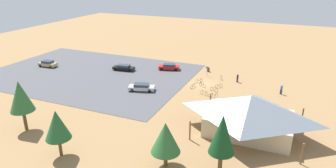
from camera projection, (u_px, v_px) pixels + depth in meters
The scene contains 23 objects.
ground at pixel (202, 84), 58.03m from camera, with size 160.00×160.00×0.00m, color #937047.
parking_lot_asphalt at pixel (90, 73), 64.00m from camera, with size 42.46×30.15×0.05m, color #4C4C51.
bike_pavilion at pixel (250, 112), 39.56m from camera, with size 13.75×10.22×5.48m.
trash_bin at pixel (208, 70), 65.02m from camera, with size 0.60×0.60×0.90m, color brown.
lot_sign at pixel (207, 70), 61.71m from camera, with size 0.56×0.08×2.20m.
pine_far_east at pixel (57, 125), 34.11m from camera, with size 2.99×2.99×5.93m.
pine_far_west at pixel (222, 135), 31.13m from camera, with size 2.81×2.81×6.85m.
pine_midwest at pixel (20, 96), 39.61m from camera, with size 3.21×3.21×7.17m.
pine_center at pixel (166, 138), 32.33m from camera, with size 3.32×3.32×5.51m.
bicycle_red_edge_north at pixel (213, 96), 51.68m from camera, with size 1.65×0.48×0.83m.
bicycle_silver_by_bin at pixel (221, 78), 60.22m from camera, with size 0.53×1.67×0.90m.
bicycle_white_back_row at pixel (214, 90), 54.26m from camera, with size 1.65×0.72×0.87m.
bicycle_purple_lone_east at pixel (202, 85), 56.44m from camera, with size 1.53×0.85×0.85m.
bicycle_yellow_mid_cluster at pixel (204, 93), 52.72m from camera, with size 1.66×0.69×0.85m.
bicycle_teal_near_sign at pixel (193, 86), 55.96m from camera, with size 0.56×1.70×0.83m.
bicycle_blue_yard_front at pixel (199, 81), 58.66m from camera, with size 1.03×1.44×0.81m.
bicycle_orange_edge_south at pixel (219, 86), 56.02m from camera, with size 1.16×1.37×0.80m.
car_tan_by_curb at pixel (48, 64), 68.11m from camera, with size 4.35×2.08×1.41m.
car_red_aisle_side at pixel (169, 67), 66.01m from camera, with size 4.88×3.01×1.34m.
car_black_inner_stall at pixel (124, 68), 65.59m from camera, with size 4.94×2.29×1.27m.
car_silver_mid_lot at pixel (142, 87), 54.50m from camera, with size 5.04×3.15×1.31m.
visitor_near_lot at pixel (281, 89), 52.86m from camera, with size 0.39×0.36×1.78m.
visitor_crossing_yard at pixel (238, 78), 58.65m from camera, with size 0.38×0.36×1.72m.
Camera 1 is at (-15.14, 52.49, 20.66)m, focal length 31.83 mm.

